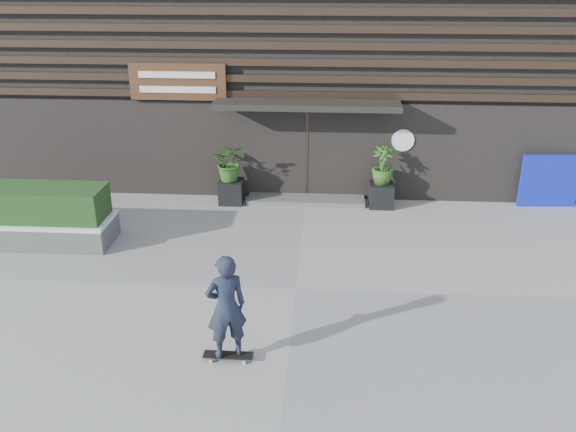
# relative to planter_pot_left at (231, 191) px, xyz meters

# --- Properties ---
(ground) EXTENTS (80.00, 80.00, 0.00)m
(ground) POSITION_rel_planter_pot_left_xyz_m (1.90, -4.40, -0.30)
(ground) COLOR gray
(ground) RESTS_ON ground
(entrance_step) EXTENTS (3.00, 0.80, 0.12)m
(entrance_step) POSITION_rel_planter_pot_left_xyz_m (1.90, 0.20, -0.24)
(entrance_step) COLOR #50504D
(entrance_step) RESTS_ON ground
(planter_pot_left) EXTENTS (0.60, 0.60, 0.60)m
(planter_pot_left) POSITION_rel_planter_pot_left_xyz_m (0.00, 0.00, 0.00)
(planter_pot_left) COLOR black
(planter_pot_left) RESTS_ON ground
(bamboo_left) EXTENTS (0.86, 0.75, 0.96)m
(bamboo_left) POSITION_rel_planter_pot_left_xyz_m (0.00, 0.00, 0.78)
(bamboo_left) COLOR #2D591E
(bamboo_left) RESTS_ON planter_pot_left
(planter_pot_right) EXTENTS (0.60, 0.60, 0.60)m
(planter_pot_right) POSITION_rel_planter_pot_left_xyz_m (3.80, 0.00, 0.00)
(planter_pot_right) COLOR black
(planter_pot_right) RESTS_ON ground
(bamboo_right) EXTENTS (0.54, 0.54, 0.96)m
(bamboo_right) POSITION_rel_planter_pot_left_xyz_m (3.80, 0.00, 0.78)
(bamboo_right) COLOR #2D591E
(bamboo_right) RESTS_ON planter_pot_right
(raised_bed) EXTENTS (3.50, 1.20, 0.50)m
(raised_bed) POSITION_rel_planter_pot_left_xyz_m (-4.00, -2.64, -0.05)
(raised_bed) COLOR #494947
(raised_bed) RESTS_ON ground
(snow_layer) EXTENTS (3.50, 1.20, 0.08)m
(snow_layer) POSITION_rel_planter_pot_left_xyz_m (-4.00, -2.64, 0.24)
(snow_layer) COLOR silver
(snow_layer) RESTS_ON raised_bed
(hedge) EXTENTS (3.30, 1.00, 0.70)m
(hedge) POSITION_rel_planter_pot_left_xyz_m (-4.00, -2.64, 0.63)
(hedge) COLOR #1A3914
(hedge) RESTS_ON snow_layer
(blue_tarp) EXTENTS (1.45, 0.21, 1.35)m
(blue_tarp) POSITION_rel_planter_pot_left_xyz_m (7.97, 0.30, 0.38)
(blue_tarp) COLOR #0D19B1
(blue_tarp) RESTS_ON ground
(building) EXTENTS (18.00, 11.00, 8.00)m
(building) POSITION_rel_planter_pot_left_xyz_m (1.90, 5.56, 3.69)
(building) COLOR black
(building) RESTS_ON ground
(skateboarder) EXTENTS (0.78, 0.62, 1.81)m
(skateboarder) POSITION_rel_planter_pot_left_xyz_m (0.97, -6.72, 0.65)
(skateboarder) COLOR black
(skateboarder) RESTS_ON ground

